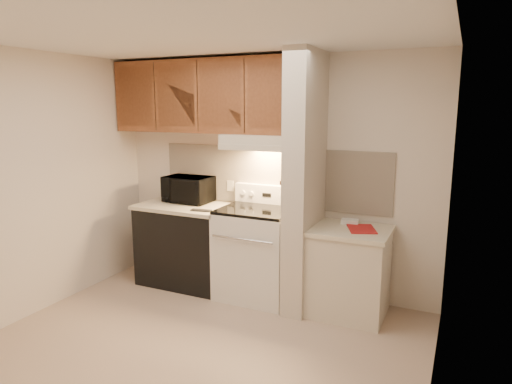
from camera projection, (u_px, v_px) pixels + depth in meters
The scene contains 50 objects.
floor at pixel (199, 347), 3.82m from camera, with size 3.60×3.60×0.00m, color tan.
ceiling at pixel (192, 35), 3.35m from camera, with size 3.60×3.60×0.00m, color white.
wall_back at pixel (271, 175), 4.92m from camera, with size 3.60×0.02×2.50m, color beige.
wall_left at pixel (35, 185), 4.33m from camera, with size 0.02×3.00×2.50m, color beige.
wall_right at pixel (442, 226), 2.84m from camera, with size 0.02×3.00×2.50m, color beige.
backsplash at pixel (270, 177), 4.91m from camera, with size 2.60×0.02×0.63m, color white.
range_body at pixel (257, 254), 4.76m from camera, with size 0.76×0.65×0.92m, color silver.
oven_window at pixel (244, 260), 4.47m from camera, with size 0.50×0.01×0.30m, color black.
oven_handle at pixel (242, 239), 4.40m from camera, with size 0.02×0.02×0.65m, color silver.
cooktop at pixel (257, 210), 4.67m from camera, with size 0.74×0.64×0.03m, color black.
range_backguard at pixel (268, 194), 4.91m from camera, with size 0.76×0.08×0.20m, color silver.
range_display at pixel (267, 195), 4.87m from camera, with size 0.10×0.01×0.04m, color black.
range_knob_left_outer at pixel (243, 193), 4.98m from camera, with size 0.05×0.05×0.02m, color silver.
range_knob_left_inner at pixel (251, 194), 4.94m from camera, with size 0.05×0.05×0.02m, color silver.
range_knob_right_inner at pixel (282, 196), 4.79m from camera, with size 0.05×0.05×0.02m, color silver.
range_knob_right_outer at pixel (291, 197), 4.75m from camera, with size 0.05×0.05×0.02m, color silver.
dishwasher_front at pixel (187, 246), 5.14m from camera, with size 1.00×0.63×0.87m, color black.
left_countertop at pixel (186, 206), 5.05m from camera, with size 1.04×0.67×0.04m, color beige.
spoon_rest at pixel (201, 210), 4.74m from camera, with size 0.22×0.07×0.01m, color black.
teal_jar at pixel (171, 194), 5.38m from camera, with size 0.09×0.09×0.10m, color #316E61.
outlet at pixel (230, 186), 5.13m from camera, with size 0.08×0.01×0.12m, color beige.
microwave at pixel (188, 189), 5.17m from camera, with size 0.53×0.36×0.29m, color black.
partition_pillar at pixel (305, 183), 4.40m from camera, with size 0.22×0.70×2.50m, color beige.
pillar_trim at pixel (294, 178), 4.44m from camera, with size 0.01×0.70×0.04m, color brown.
knife_strip at pixel (291, 176), 4.39m from camera, with size 0.02×0.42×0.04m, color black.
knife_blade_a at pixel (284, 189), 4.27m from camera, with size 0.01×0.04×0.16m, color silver.
knife_handle_a at pixel (284, 173), 4.24m from camera, with size 0.02×0.02×0.10m, color black.
knife_blade_b at pixel (287, 189), 4.34m from camera, with size 0.01×0.04×0.18m, color silver.
knife_handle_b at pixel (287, 172), 4.31m from camera, with size 0.02×0.02×0.10m, color black.
knife_blade_c at pixel (290, 188), 4.41m from camera, with size 0.01×0.04×0.20m, color silver.
knife_handle_c at pixel (290, 171), 4.39m from camera, with size 0.02×0.02×0.10m, color black.
knife_blade_d at pixel (292, 185), 4.47m from camera, with size 0.01×0.04×0.16m, color silver.
knife_handle_d at pixel (293, 170), 4.45m from camera, with size 0.02×0.02×0.10m, color black.
knife_blade_e at pixel (296, 184), 4.57m from camera, with size 0.01×0.04×0.18m, color silver.
knife_handle_e at pixel (295, 169), 4.52m from camera, with size 0.02×0.02×0.10m, color black.
oven_mitt at pixel (298, 185), 4.62m from camera, with size 0.03×0.09×0.22m, color slate.
right_cab_base at pixel (349, 274), 4.37m from camera, with size 0.70×0.60×0.81m, color beige.
right_countertop at pixel (350, 231), 4.29m from camera, with size 0.74×0.64×0.04m, color beige.
red_folder at pixel (362, 229), 4.26m from camera, with size 0.24×0.32×0.01m, color #A8191A.
white_box at pixel (350, 222), 4.46m from camera, with size 0.16×0.11×0.04m, color white.
range_hood at pixel (262, 142), 4.66m from camera, with size 0.78×0.44×0.15m, color beige.
hood_lip at pixel (254, 148), 4.48m from camera, with size 0.78×0.04×0.06m, color beige.
upper_cabinets at pixel (206, 96), 4.89m from camera, with size 2.18×0.33×0.77m, color brown.
cab_door_a at pixel (135, 97), 5.09m from camera, with size 0.46×0.01×0.63m, color brown.
cab_gap_a at pixel (155, 97), 4.98m from camera, with size 0.01×0.01×0.73m, color black.
cab_door_b at pixel (176, 96), 4.86m from camera, with size 0.46×0.01×0.63m, color brown.
cab_gap_b at pixel (198, 96), 4.75m from camera, with size 0.01×0.01×0.73m, color black.
cab_door_c at pixel (220, 96), 4.64m from camera, with size 0.46×0.01×0.63m, color brown.
cab_gap_c at pixel (244, 96), 4.53m from camera, with size 0.01×0.01×0.73m, color black.
cab_door_d at pixel (270, 95), 4.41m from camera, with size 0.46×0.01×0.63m, color brown.
Camera 1 is at (1.91, -2.98, 1.99)m, focal length 32.00 mm.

